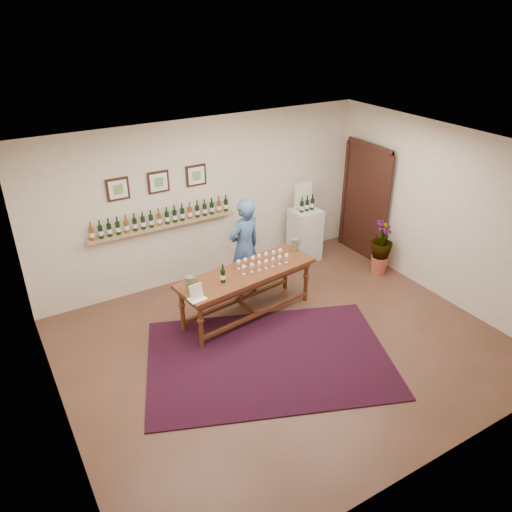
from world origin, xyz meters
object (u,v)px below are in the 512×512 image
tasting_table (247,278)px  display_pedestal (305,235)px  potted_plant (381,247)px  person (244,248)px

tasting_table → display_pedestal: 2.22m
potted_plant → person: (-2.43, 0.64, 0.33)m
display_pedestal → potted_plant: (0.83, -1.16, 0.02)m
tasting_table → person: (0.30, 0.61, 0.17)m
person → potted_plant: bearing=154.0°
display_pedestal → potted_plant: size_ratio=1.12×
display_pedestal → potted_plant: bearing=-54.4°
display_pedestal → person: size_ratio=0.59×
display_pedestal → person: (-1.60, -0.52, 0.35)m
tasting_table → potted_plant: bearing=-8.2°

